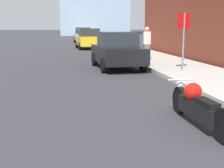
{
  "coord_description": "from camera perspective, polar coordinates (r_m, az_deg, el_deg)",
  "views": [
    {
      "loc": [
        0.33,
        -0.77,
        1.82
      ],
      "look_at": [
        1.4,
        5.78,
        0.61
      ],
      "focal_mm": 50.0,
      "sensor_mm": 36.0,
      "label": 1
    }
  ],
  "objects": [
    {
      "name": "parked_car_silver",
      "position": [
        37.0,
        -5.39,
        8.88
      ],
      "size": [
        2.02,
        4.4,
        1.77
      ],
      "rotation": [
        0.0,
        0.0,
        0.05
      ],
      "color": "#BCBCC1",
      "rests_on": "ground_plane"
    },
    {
      "name": "parked_car_yellow",
      "position": [
        26.43,
        -4.26,
        8.24
      ],
      "size": [
        2.13,
        3.92,
        1.7
      ],
      "rotation": [
        0.0,
        0.0,
        0.06
      ],
      "color": "gold",
      "rests_on": "ground_plane"
    },
    {
      "name": "sidewalk",
      "position": [
        41.12,
        -2.13,
        7.96
      ],
      "size": [
        2.95,
        240.0,
        0.15
      ],
      "color": "#B2ADA3",
      "rests_on": "ground_plane"
    },
    {
      "name": "pedestrian",
      "position": [
        16.11,
        6.36,
        7.44
      ],
      "size": [
        0.36,
        0.24,
        1.68
      ],
      "color": "brown",
      "rests_on": "sidewalk"
    },
    {
      "name": "motorcycle",
      "position": [
        6.03,
        15.35,
        -3.86
      ],
      "size": [
        0.62,
        2.37,
        0.77
      ],
      "rotation": [
        0.0,
        0.0,
        0.02
      ],
      "color": "black",
      "rests_on": "ground_plane"
    },
    {
      "name": "stop_sign",
      "position": [
        12.43,
        13.0,
        9.36
      ],
      "size": [
        0.57,
        0.26,
        2.21
      ],
      "color": "slate",
      "rests_on": "sidewalk"
    },
    {
      "name": "parked_car_black",
      "position": [
        13.78,
        0.96,
        6.15
      ],
      "size": [
        2.01,
        3.92,
        1.61
      ],
      "rotation": [
        0.0,
        0.0,
        0.05
      ],
      "color": "black",
      "rests_on": "ground_plane"
    }
  ]
}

